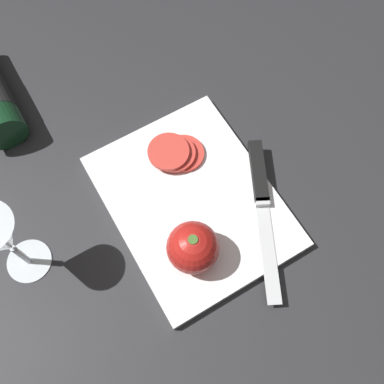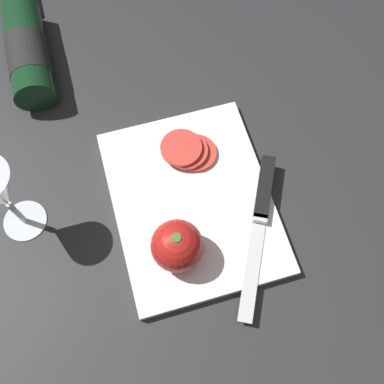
{
  "view_description": "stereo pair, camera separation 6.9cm",
  "coord_description": "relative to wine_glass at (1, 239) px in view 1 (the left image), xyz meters",
  "views": [
    {
      "loc": [
        -0.18,
        0.17,
        0.68
      ],
      "look_at": [
        0.05,
        0.03,
        0.05
      ],
      "focal_mm": 42.0,
      "sensor_mm": 36.0,
      "label": 1
    },
    {
      "loc": [
        -0.21,
        0.1,
        0.68
      ],
      "look_at": [
        0.05,
        0.03,
        0.05
      ],
      "focal_mm": 42.0,
      "sensor_mm": 36.0,
      "label": 2
    }
  ],
  "objects": [
    {
      "name": "wine_glass",
      "position": [
        0.0,
        0.0,
        0.0
      ],
      "size": [
        0.07,
        0.07,
        0.17
      ],
      "color": "silver",
      "rests_on": "ground_plane"
    },
    {
      "name": "knife",
      "position": [
        -0.08,
        -0.37,
        -0.09
      ],
      "size": [
        0.25,
        0.14,
        0.01
      ],
      "rotation": [
        0.0,
        0.0,
        2.67
      ],
      "color": "silver",
      "rests_on": "cutting_board"
    },
    {
      "name": "cutting_board",
      "position": [
        -0.04,
        -0.27,
        -0.1
      ],
      "size": [
        0.32,
        0.25,
        0.02
      ],
      "color": "white",
      "rests_on": "ground_plane"
    },
    {
      "name": "tomato_slice_stack_near",
      "position": [
        0.04,
        -0.28,
        -0.09
      ],
      "size": [
        0.08,
        0.09,
        0.02
      ],
      "color": "#D63D33",
      "rests_on": "cutting_board"
    },
    {
      "name": "ground_plane",
      "position": [
        -0.1,
        -0.29,
        -0.11
      ],
      "size": [
        3.0,
        3.0,
        0.0
      ],
      "primitive_type": "plane",
      "color": "#28282B"
    },
    {
      "name": "whole_tomato",
      "position": [
        -0.12,
        -0.22,
        -0.06
      ],
      "size": [
        0.08,
        0.08,
        0.08
      ],
      "color": "red",
      "rests_on": "cutting_board"
    }
  ]
}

